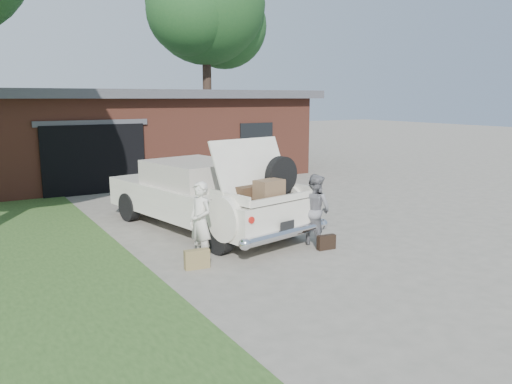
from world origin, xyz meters
TOP-DOWN VIEW (x-y plane):
  - ground at (0.00, 0.00)m, footprint 90.00×90.00m
  - house at (0.98, 11.47)m, footprint 12.80×7.80m
  - tree_right at (6.06, 15.19)m, footprint 6.74×5.86m
  - sedan at (-0.40, 2.24)m, footprint 3.11×5.80m
  - woman_left at (-1.49, 0.14)m, footprint 0.47×0.62m
  - woman_right at (1.01, -0.10)m, footprint 0.71×0.83m
  - suitcase_left at (-1.74, -0.21)m, footprint 0.47×0.21m
  - suitcase_right at (0.98, -0.52)m, footprint 0.40×0.16m

SIDE VIEW (x-z plane):
  - ground at x=0.00m, z-range 0.00..0.00m
  - suitcase_right at x=0.98m, z-range 0.00..0.30m
  - suitcase_left at x=-1.74m, z-range 0.00..0.35m
  - woman_right at x=1.01m, z-range 0.00..1.49m
  - woman_left at x=-1.49m, z-range 0.00..1.51m
  - sedan at x=-0.40m, z-range -0.29..1.91m
  - house at x=0.98m, z-range 0.02..3.32m
  - tree_right at x=6.06m, z-range 1.98..12.46m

